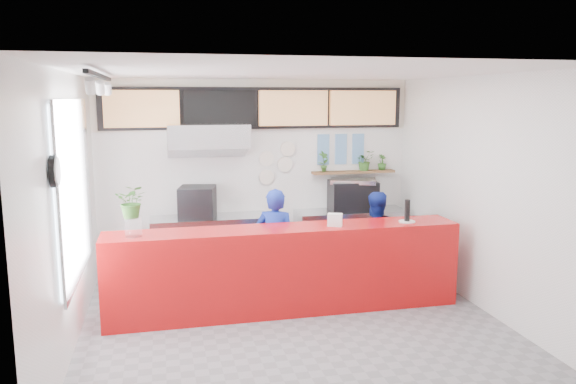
{
  "coord_description": "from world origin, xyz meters",
  "views": [
    {
      "loc": [
        -1.5,
        -6.32,
        2.72
      ],
      "look_at": [
        0.1,
        0.7,
        1.5
      ],
      "focal_mm": 35.0,
      "sensor_mm": 36.0,
      "label": 1
    }
  ],
  "objects_px": {
    "espresso_machine": "(353,196)",
    "staff_right": "(374,240)",
    "staff_center": "(275,244)",
    "pepper_mill": "(407,210)",
    "panini_oven": "(198,202)",
    "service_counter": "(286,269)"
  },
  "relations": [
    {
      "from": "panini_oven",
      "to": "espresso_machine",
      "type": "distance_m",
      "value": 2.5
    },
    {
      "from": "staff_right",
      "to": "pepper_mill",
      "type": "height_order",
      "value": "staff_right"
    },
    {
      "from": "espresso_machine",
      "to": "staff_right",
      "type": "xyz_separation_m",
      "value": [
        -0.1,
        -1.21,
        -0.44
      ]
    },
    {
      "from": "staff_right",
      "to": "panini_oven",
      "type": "bearing_deg",
      "value": -33.54
    },
    {
      "from": "service_counter",
      "to": "pepper_mill",
      "type": "distance_m",
      "value": 1.77
    },
    {
      "from": "staff_center",
      "to": "panini_oven",
      "type": "bearing_deg",
      "value": -30.27
    },
    {
      "from": "staff_center",
      "to": "pepper_mill",
      "type": "xyz_separation_m",
      "value": [
        1.66,
        -0.52,
        0.49
      ]
    },
    {
      "from": "staff_right",
      "to": "pepper_mill",
      "type": "distance_m",
      "value": 0.87
    },
    {
      "from": "pepper_mill",
      "to": "staff_right",
      "type": "bearing_deg",
      "value": 107.0
    },
    {
      "from": "panini_oven",
      "to": "staff_center",
      "type": "height_order",
      "value": "staff_center"
    },
    {
      "from": "service_counter",
      "to": "staff_center",
      "type": "relative_size",
      "value": 2.95
    },
    {
      "from": "espresso_machine",
      "to": "staff_right",
      "type": "distance_m",
      "value": 1.29
    },
    {
      "from": "service_counter",
      "to": "panini_oven",
      "type": "relative_size",
      "value": 8.52
    },
    {
      "from": "service_counter",
      "to": "panini_oven",
      "type": "bearing_deg",
      "value": 118.53
    },
    {
      "from": "panini_oven",
      "to": "staff_right",
      "type": "distance_m",
      "value": 2.73
    },
    {
      "from": "panini_oven",
      "to": "staff_right",
      "type": "bearing_deg",
      "value": -14.76
    },
    {
      "from": "panini_oven",
      "to": "staff_right",
      "type": "height_order",
      "value": "staff_right"
    },
    {
      "from": "espresso_machine",
      "to": "staff_right",
      "type": "bearing_deg",
      "value": -90.17
    },
    {
      "from": "staff_center",
      "to": "staff_right",
      "type": "height_order",
      "value": "staff_center"
    },
    {
      "from": "service_counter",
      "to": "staff_right",
      "type": "distance_m",
      "value": 1.55
    },
    {
      "from": "panini_oven",
      "to": "pepper_mill",
      "type": "relative_size",
      "value": 1.87
    },
    {
      "from": "espresso_machine",
      "to": "staff_center",
      "type": "bearing_deg",
      "value": -135.01
    }
  ]
}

